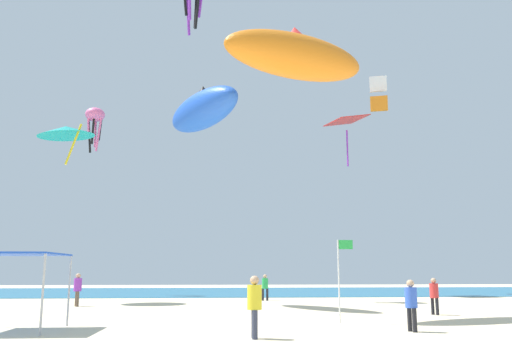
% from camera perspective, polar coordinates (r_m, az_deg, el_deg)
% --- Properties ---
extents(ground, '(110.00, 110.00, 0.10)m').
position_cam_1_polar(ground, '(19.02, 2.10, -16.24)').
color(ground, beige).
extents(ocean_strip, '(110.00, 22.06, 0.03)m').
position_cam_1_polar(ocean_strip, '(49.78, -1.94, -12.48)').
color(ocean_strip, '#1E6B93').
rests_on(ocean_strip, ground).
extents(canopy_tent, '(3.03, 2.99, 2.51)m').
position_cam_1_polar(canopy_tent, '(19.41, -24.80, -8.03)').
color(canopy_tent, '#B2B2B7').
rests_on(canopy_tent, ground).
extents(person_near_tent, '(0.39, 0.43, 1.64)m').
position_cam_1_polar(person_near_tent, '(18.13, 16.48, -12.93)').
color(person_near_tent, black).
rests_on(person_near_tent, ground).
extents(person_leftmost, '(0.43, 0.40, 1.68)m').
position_cam_1_polar(person_leftmost, '(35.12, 0.99, -11.81)').
color(person_leftmost, black).
rests_on(person_leftmost, ground).
extents(person_central, '(0.42, 0.45, 1.78)m').
position_cam_1_polar(person_central, '(31.06, -18.78, -11.37)').
color(person_central, brown).
rests_on(person_central, ground).
extents(person_rightmost, '(0.38, 0.41, 1.61)m').
position_cam_1_polar(person_rightmost, '(25.23, 18.76, -11.99)').
color(person_rightmost, black).
rests_on(person_rightmost, ground).
extents(person_far_shore, '(0.42, 0.48, 1.78)m').
position_cam_1_polar(person_far_shore, '(15.70, -0.16, -13.50)').
color(person_far_shore, '#33384C').
rests_on(person_far_shore, ground).
extents(banner_flag, '(0.61, 0.06, 3.09)m').
position_cam_1_polar(banner_flag, '(20.60, 9.16, -10.24)').
color(banner_flag, silver).
rests_on(banner_flag, ground).
extents(kite_inflatable_blue, '(5.47, 7.42, 2.69)m').
position_cam_1_polar(kite_inflatable_blue, '(31.04, -5.79, 7.09)').
color(kite_inflatable_blue, blue).
extents(kite_diamond_red, '(3.63, 3.66, 4.26)m').
position_cam_1_polar(kite_diamond_red, '(44.86, 9.80, 5.65)').
color(kite_diamond_red, red).
extents(kite_box_white, '(2.02, 2.23, 3.63)m').
position_cam_1_polar(kite_box_white, '(50.37, 13.14, 8.61)').
color(kite_box_white, white).
extents(kite_delta_teal, '(5.06, 5.05, 3.05)m').
position_cam_1_polar(kite_delta_teal, '(36.49, -19.91, 4.55)').
color(kite_delta_teal, teal).
extents(kite_inflatable_orange, '(7.56, 4.89, 2.77)m').
position_cam_1_polar(kite_inflatable_orange, '(25.12, 4.29, 12.82)').
color(kite_inflatable_orange, orange).
extents(kite_octopus_pink, '(2.25, 2.25, 3.87)m').
position_cam_1_polar(kite_octopus_pink, '(47.23, -17.07, 6.09)').
color(kite_octopus_pink, pink).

